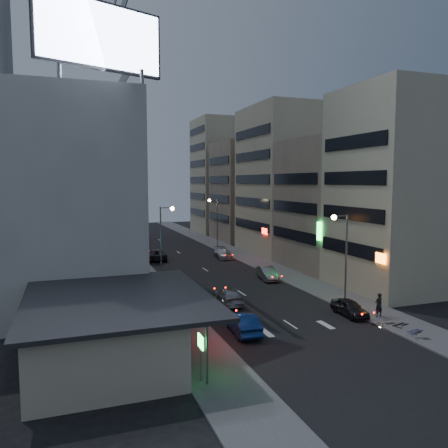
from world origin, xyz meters
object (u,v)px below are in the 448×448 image
road_car_blue (242,323)px  scooter_black_b (403,315)px  scooter_black_a (429,331)px  scooter_silver_b (390,314)px  road_car_silver (229,296)px  person (379,305)px  scooter_blue (417,322)px  parked_car_right_near (350,308)px  parked_car_left (157,254)px  scooter_silver_a (416,323)px  parked_car_right_far (223,253)px  parked_car_right_mid (267,273)px

road_car_blue → scooter_black_b: bearing=174.2°
scooter_black_a → scooter_silver_b: scooter_silver_b is taller
scooter_black_a → road_car_silver: bearing=58.7°
person → scooter_black_a: size_ratio=1.19×
road_car_blue → scooter_blue: 12.80m
person → scooter_silver_b: person is taller
scooter_silver_b → road_car_blue: bearing=83.8°
parked_car_right_near → person: (1.80, -1.30, 0.41)m
parked_car_left → scooter_silver_a: parked_car_left is taller
person → scooter_blue: size_ratio=1.03×
parked_car_left → parked_car_right_far: bearing=176.1°
scooter_black_a → scooter_blue: 1.76m
road_car_blue → scooter_black_b: (12.28, -2.26, -0.04)m
parked_car_right_mid → scooter_black_a: parked_car_right_mid is taller
parked_car_right_mid → scooter_silver_b: 16.97m
parked_car_right_mid → road_car_blue: bearing=-113.6°
road_car_silver → scooter_black_b: road_car_silver is taller
parked_car_left → person: 33.83m
person → scooter_black_a: person is taller
parked_car_right_near → scooter_silver_a: size_ratio=2.12×
scooter_silver_a → scooter_silver_b: size_ratio=0.92×
parked_car_left → person: person is taller
scooter_blue → road_car_blue: bearing=59.3°
person → scooter_black_a: 5.09m
parked_car_right_mid → road_car_blue: road_car_blue is taller
scooter_black_a → scooter_black_b: (0.61, 3.21, 0.11)m
scooter_black_a → scooter_silver_a: scooter_silver_a is taller
parked_car_right_far → scooter_silver_b: (2.64, -31.33, 0.03)m
scooter_silver_b → parked_car_right_mid: bearing=11.0°
person → parked_car_right_near: bearing=-41.0°
scooter_black_b → person: bearing=6.9°
parked_car_left → road_car_silver: bearing=101.4°
road_car_silver → parked_car_right_mid: bearing=-127.6°
parked_car_left → road_car_blue: (0.23, -31.30, 0.00)m
scooter_black_a → scooter_black_b: scooter_black_b is taller
scooter_blue → scooter_black_b: scooter_black_b is taller
parked_car_right_near → parked_car_right_mid: parked_car_right_mid is taller
road_car_blue → person: size_ratio=2.43×
parked_car_left → scooter_blue: size_ratio=2.96×
scooter_black_b → scooter_silver_b: bearing=39.7°
parked_car_left → scooter_black_b: size_ratio=2.78×
parked_car_right_near → road_car_silver: size_ratio=0.81×
road_car_silver → scooter_silver_b: size_ratio=2.39×
parked_car_right_mid → parked_car_right_far: bearing=97.8°
parked_car_left → scooter_silver_b: size_ratio=2.73×
scooter_black_a → scooter_black_b: bearing=10.4°
road_car_silver → scooter_black_b: 14.37m
parked_car_left → scooter_silver_b: 35.10m
parked_car_right_far → person: person is taller
parked_car_right_far → scooter_black_b: bearing=-78.2°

